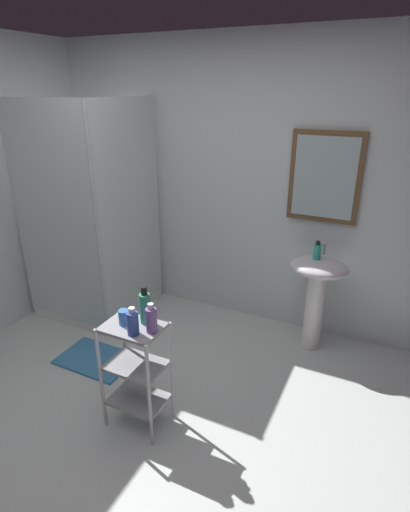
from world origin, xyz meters
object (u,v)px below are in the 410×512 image
at_px(body_wash_bottle_green, 145,307).
at_px(bath_mat, 96,359).
at_px(shower_stall, 98,269).
at_px(storage_cart, 136,367).
at_px(rinse_cup, 124,317).
at_px(pedestal_sink, 317,286).
at_px(shampoo_bottle_blue, 133,323).
at_px(conditioner_bottle_purple, 151,320).
at_px(hand_soap_bottle, 317,251).

distance_m(body_wash_bottle_green, bath_mat, 1.16).
bearing_deg(shower_stall, storage_cart, -42.10).
height_order(rinse_cup, bath_mat, rinse_cup).
relative_size(pedestal_sink, bath_mat, 1.35).
distance_m(pedestal_sink, rinse_cup, 1.64).
xyz_separation_m(shower_stall, shampoo_bottle_blue, (1.21, -1.11, 0.35)).
distance_m(pedestal_sink, conditioner_bottle_purple, 1.54).
bearing_deg(pedestal_sink, bath_mat, -147.99).
distance_m(shampoo_bottle_blue, bath_mat, 1.19).
distance_m(pedestal_sink, shampoo_bottle_blue, 1.64).
distance_m(hand_soap_bottle, shampoo_bottle_blue, 1.61).
bearing_deg(shampoo_bottle_blue, body_wash_bottle_green, 92.70).
relative_size(pedestal_sink, conditioner_bottle_purple, 4.34).
bearing_deg(hand_soap_bottle, body_wash_bottle_green, -120.70).
relative_size(conditioner_bottle_purple, rinse_cup, 1.97).
distance_m(pedestal_sink, body_wash_bottle_green, 1.53).
height_order(hand_soap_bottle, conditioner_bottle_purple, hand_soap_bottle).
height_order(hand_soap_bottle, rinse_cup, hand_soap_bottle).
relative_size(hand_soap_bottle, conditioner_bottle_purple, 0.81).
height_order(storage_cart, shampoo_bottle_blue, shampoo_bottle_blue).
distance_m(body_wash_bottle_green, conditioner_bottle_purple, 0.12).
height_order(shampoo_bottle_blue, conditioner_bottle_purple, conditioner_bottle_purple).
distance_m(storage_cart, rinse_cup, 0.36).
bearing_deg(hand_soap_bottle, rinse_cup, -122.58).
xyz_separation_m(shower_stall, storage_cart, (1.15, -1.04, -0.03)).
bearing_deg(body_wash_bottle_green, bath_mat, 156.99).
bearing_deg(conditioner_bottle_purple, shower_stall, 141.08).
distance_m(shower_stall, shampoo_bottle_blue, 1.68).
distance_m(pedestal_sink, hand_soap_bottle, 0.30).
height_order(storage_cart, body_wash_bottle_green, body_wash_bottle_green).
height_order(shower_stall, rinse_cup, shower_stall).
bearing_deg(hand_soap_bottle, shampoo_bottle_blue, -117.94).
distance_m(shower_stall, body_wash_bottle_green, 1.59).
distance_m(shower_stall, conditioner_bottle_purple, 1.70).
relative_size(hand_soap_bottle, body_wash_bottle_green, 0.62).
bearing_deg(shower_stall, conditioner_bottle_purple, -38.92).
relative_size(shower_stall, bath_mat, 3.33).
xyz_separation_m(pedestal_sink, hand_soap_bottle, (-0.03, 0.01, 0.30)).
bearing_deg(body_wash_bottle_green, conditioner_bottle_purple, -38.70).
distance_m(storage_cart, body_wash_bottle_green, 0.42).
bearing_deg(shampoo_bottle_blue, bath_mat, 148.69).
xyz_separation_m(hand_soap_bottle, bath_mat, (-1.51, -0.97, -0.87)).
distance_m(shampoo_bottle_blue, conditioner_bottle_purple, 0.11).
bearing_deg(body_wash_bottle_green, storage_cart, -124.21).
bearing_deg(pedestal_sink, rinse_cup, -123.59).
bearing_deg(hand_soap_bottle, storage_cart, -120.89).
bearing_deg(pedestal_sink, hand_soap_bottle, 167.63).
relative_size(storage_cart, bath_mat, 1.23).
height_order(hand_soap_bottle, bath_mat, hand_soap_bottle).
bearing_deg(hand_soap_bottle, conditioner_bottle_purple, -116.37).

